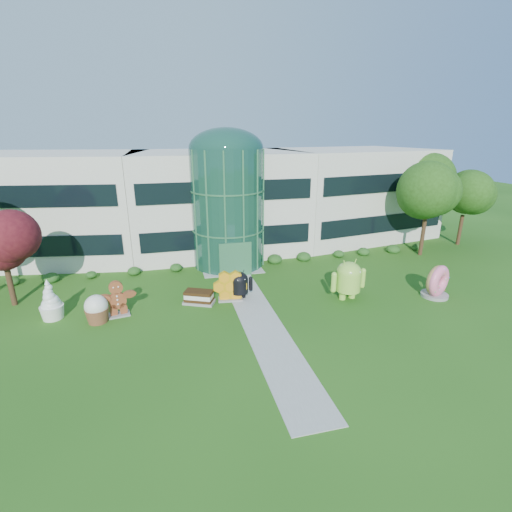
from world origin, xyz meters
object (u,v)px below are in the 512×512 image
object	(u,v)px
android_green	(349,277)
gingerbread	(117,298)
donut	(437,281)
android_black	(239,283)

from	to	relation	value
android_green	gingerbread	size ratio (longest dim) A/B	1.22
donut	gingerbread	world-z (taller)	donut
android_black	donut	size ratio (longest dim) A/B	0.97
android_green	android_black	size ratio (longest dim) A/B	1.37
android_green	donut	bearing A→B (deg)	-16.15
android_green	donut	xyz separation A→B (m)	(6.16, -1.24, -0.39)
android_green	android_black	distance (m)	7.56
donut	gingerbread	bearing A→B (deg)	149.37
donut	gingerbread	xyz separation A→B (m)	(-21.42, 2.50, -0.00)
gingerbread	android_green	bearing A→B (deg)	-14.65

